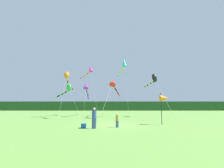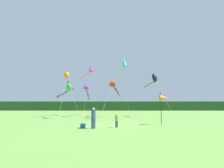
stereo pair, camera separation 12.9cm
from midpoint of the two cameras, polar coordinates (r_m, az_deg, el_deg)
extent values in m
plane|color=#6B9E42|center=(16.73, 0.12, -13.67)|extent=(120.00, 120.00, 0.00)
cube|color=#234C23|center=(61.62, 0.25, -7.47)|extent=(108.00, 2.69, 3.24)
cylinder|color=#334C8C|center=(14.17, -6.46, -13.15)|extent=(0.17, 0.17, 0.81)
cylinder|color=#334C8C|center=(14.15, -5.69, -13.16)|extent=(0.17, 0.17, 0.81)
cylinder|color=#334C8C|center=(14.10, -6.03, -10.23)|extent=(0.37, 0.37, 0.64)
sphere|color=tan|center=(14.09, -6.01, -8.44)|extent=(0.24, 0.24, 0.24)
cylinder|color=#334C8C|center=(14.79, 1.56, -13.43)|extent=(0.12, 0.12, 0.55)
cylinder|color=#334C8C|center=(14.80, 2.07, -13.43)|extent=(0.12, 0.12, 0.55)
cylinder|color=olive|center=(14.75, 1.81, -11.51)|extent=(0.25, 0.25, 0.44)
sphere|color=tan|center=(14.73, 1.80, -10.34)|extent=(0.16, 0.16, 0.16)
cube|color=#1959B2|center=(14.68, -9.50, -13.77)|extent=(0.40, 0.40, 0.36)
cylinder|color=black|center=(17.60, 16.48, -7.93)|extent=(0.06, 0.06, 3.14)
cone|color=orange|center=(17.71, 17.46, -4.63)|extent=(0.90, 0.70, 0.70)
cylinder|color=#B2B2B2|center=(27.02, 17.32, -4.02)|extent=(1.65, 4.22, 6.48)
ellipsoid|color=black|center=(29.15, 14.36, 2.07)|extent=(1.21, 1.46, 1.73)
cylinder|color=black|center=(29.21, 14.16, 0.72)|extent=(0.36, 0.48, 0.28)
cylinder|color=yellow|center=(29.52, 13.72, 0.47)|extent=(0.33, 0.48, 0.27)
cylinder|color=black|center=(29.82, 13.26, 0.25)|extent=(0.38, 0.47, 0.25)
cylinder|color=yellow|center=(30.10, 12.76, -0.01)|extent=(0.40, 0.50, 0.32)
cylinder|color=black|center=(30.38, 12.26, -0.34)|extent=(0.40, 0.50, 0.33)
cylinder|color=yellow|center=(30.67, 11.80, -0.61)|extent=(0.37, 0.48, 0.27)
cylinder|color=black|center=(30.97, 11.36, -0.85)|extent=(0.37, 0.49, 0.30)
cylinder|color=yellow|center=(31.29, 10.95, -1.11)|extent=(0.36, 0.49, 0.29)
cylinder|color=#B2B2B2|center=(27.50, -9.05, -5.57)|extent=(0.10, 2.71, 5.27)
cone|color=purple|center=(29.02, -8.60, -0.45)|extent=(0.94, 1.35, 1.44)
cylinder|color=purple|center=(29.45, -8.57, -1.73)|extent=(0.31, 1.05, 0.48)
cylinder|color=black|center=(30.40, -8.45, -2.33)|extent=(0.26, 1.03, 0.36)
cylinder|color=purple|center=(31.36, -8.24, -2.94)|extent=(0.21, 1.05, 0.53)
cylinder|color=black|center=(32.31, -8.04, -3.63)|extent=(0.26, 1.05, 0.49)
cylinder|color=purple|center=(33.27, -7.94, -4.23)|extent=(0.31, 1.05, 0.47)
cylinder|color=black|center=(34.24, -7.90, -4.64)|extent=(0.33, 1.02, 0.31)
cylinder|color=purple|center=(35.20, -7.66, -4.98)|extent=(0.35, 1.04, 0.41)
cylinder|color=#B2B2B2|center=(22.67, -1.65, -5.33)|extent=(1.76, 4.55, 5.27)
cone|color=red|center=(25.14, 0.53, 0.49)|extent=(1.38, 1.60, 1.35)
cylinder|color=red|center=(25.56, 0.82, -0.84)|extent=(0.47, 1.08, 0.50)
cylinder|color=black|center=(26.50, 1.39, -1.77)|extent=(0.49, 1.09, 0.53)
cylinder|color=red|center=(27.46, 1.78, -2.47)|extent=(0.33, 1.05, 0.34)
cylinder|color=black|center=(28.44, 2.10, -2.99)|extent=(0.44, 1.07, 0.41)
cylinder|color=red|center=(29.41, 2.48, -3.63)|extent=(0.42, 1.09, 0.50)
cylinder|color=#B2B2B2|center=(26.70, -16.17, -3.61)|extent=(0.08, 3.70, 6.87)
ellipsoid|color=orange|center=(28.86, -14.97, 2.96)|extent=(0.87, 1.03, 1.33)
cylinder|color=orange|center=(29.23, -14.82, 1.57)|extent=(0.27, 1.04, 0.51)
cylinder|color=black|center=(30.14, -14.62, 0.78)|extent=(0.42, 1.03, 0.42)
cylinder|color=orange|center=(31.02, -14.24, 0.03)|extent=(0.37, 1.05, 0.51)
cylinder|color=black|center=(31.89, -13.63, -0.63)|extent=(0.25, 1.01, 0.37)
cylinder|color=orange|center=(32.81, -13.31, -1.15)|extent=(0.33, 1.03, 0.40)
cylinder|color=black|center=(33.75, -13.08, -1.59)|extent=(0.25, 1.00, 0.31)
cylinder|color=orange|center=(34.69, -12.95, -2.00)|extent=(0.43, 1.03, 0.39)
cylinder|color=#B2B2B2|center=(23.91, -12.38, -6.21)|extent=(2.32, 2.25, 4.48)
ellipsoid|color=green|center=(25.40, -14.23, -1.15)|extent=(1.39, 1.37, 1.40)
cylinder|color=green|center=(25.58, -14.63, -2.28)|extent=(0.57, 0.52, 0.27)
cylinder|color=black|center=(26.05, -15.18, -2.61)|extent=(0.50, 0.62, 0.36)
cylinder|color=green|center=(26.55, -15.67, -2.97)|extent=(0.56, 0.56, 0.31)
cylinder|color=black|center=(27.04, -16.19, -3.27)|extent=(0.52, 0.59, 0.31)
cylinder|color=green|center=(27.50, -16.76, -3.54)|extent=(0.60, 0.50, 0.31)
cylinder|color=black|center=(27.93, -17.47, -3.87)|extent=(0.62, 0.52, 0.38)
cylinder|color=green|center=(28.41, -18.01, -4.27)|extent=(0.54, 0.61, 0.37)
cylinder|color=#B2B2B2|center=(26.36, 5.11, -1.53)|extent=(0.51, 2.16, 8.97)
cone|color=#1EB7CC|center=(28.18, 4.33, 7.36)|extent=(0.96, 1.19, 1.51)
cylinder|color=#1EB7CC|center=(28.31, 4.11, 5.99)|extent=(0.39, 0.70, 0.35)
cylinder|color=yellow|center=(28.85, 3.73, 5.37)|extent=(0.33, 0.71, 0.40)
cylinder|color=#1EB7CC|center=(29.40, 3.42, 4.85)|extent=(0.32, 0.67, 0.27)
cylinder|color=yellow|center=(29.96, 3.13, 4.36)|extent=(0.33, 0.71, 0.40)
cylinder|color=#1EB7CC|center=(30.52, 2.85, 3.85)|extent=(0.31, 0.68, 0.30)
cylinder|color=yellow|center=(31.10, 2.64, 3.43)|extent=(0.27, 0.68, 0.32)
cylinder|color=#1EB7CC|center=(31.67, 2.42, 2.95)|extent=(0.34, 0.70, 0.37)
cylinder|color=#B2B2B2|center=(30.70, -5.89, -2.44)|extent=(1.77, 2.12, 8.84)
cone|color=#E026B2|center=(32.49, -7.12, 5.20)|extent=(1.36, 1.40, 1.42)
cylinder|color=#E026B2|center=(32.57, -7.25, 4.20)|extent=(0.38, 0.50, 0.29)
cylinder|color=yellow|center=(32.92, -7.55, 3.89)|extent=(0.44, 0.49, 0.30)
cylinder|color=#E026B2|center=(33.23, -7.95, 3.59)|extent=(0.48, 0.47, 0.32)
cylinder|color=yellow|center=(33.56, -8.33, 3.31)|extent=(0.42, 0.49, 0.28)
cylinder|color=#E026B2|center=(33.91, -8.64, 3.04)|extent=(0.43, 0.49, 0.30)
cylinder|color=yellow|center=(34.25, -8.95, 2.74)|extent=(0.44, 0.50, 0.33)
cylinder|color=#E026B2|center=(34.57, -9.34, 2.46)|extent=(0.48, 0.45, 0.29)
cylinder|color=yellow|center=(34.87, -9.78, 2.26)|extent=(0.47, 0.44, 0.26)
cylinder|color=#E026B2|center=(35.17, -10.20, 2.01)|extent=(0.49, 0.47, 0.33)
camera|label=1|loc=(0.06, -89.84, -0.02)|focal=26.98mm
camera|label=2|loc=(0.06, 90.16, 0.02)|focal=26.98mm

